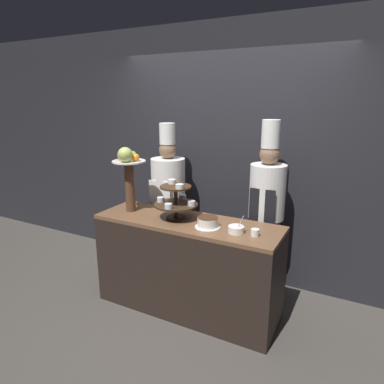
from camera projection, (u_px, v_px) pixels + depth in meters
The scene contains 10 objects.
ground_plane at pixel (173, 323), 3.17m from camera, with size 14.00×14.00×0.00m, color #47423D.
wall_back at pixel (225, 155), 3.81m from camera, with size 10.00×0.06×2.80m.
buffet_counter at pixel (187, 266), 3.29m from camera, with size 1.76×0.56×0.92m.
tiered_stand at pixel (176, 200), 3.18m from camera, with size 0.41×0.41×0.36m.
fruit_pedestal at pixel (128, 170), 3.32m from camera, with size 0.32×0.32×0.65m.
cake_round at pixel (208, 222), 2.99m from camera, with size 0.23×0.23×0.10m.
cup_white at pixel (255, 233), 2.80m from camera, with size 0.07×0.07×0.06m.
serving_bowl_near at pixel (236, 229), 2.87m from camera, with size 0.14×0.14×0.16m.
chef_left at pixel (168, 196), 3.85m from camera, with size 0.38×0.38×1.76m.
chef_center_left at pixel (266, 206), 3.34m from camera, with size 0.35×0.35×1.82m.
Camera 1 is at (1.43, -2.34, 2.01)m, focal length 32.00 mm.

